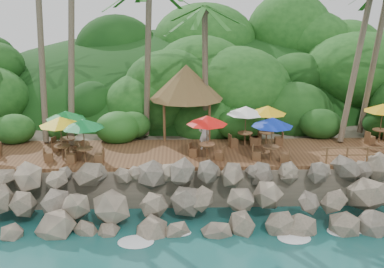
{
  "coord_description": "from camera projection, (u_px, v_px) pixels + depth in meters",
  "views": [
    {
      "loc": [
        -0.8,
        -19.13,
        10.85
      ],
      "look_at": [
        0.0,
        6.0,
        3.4
      ],
      "focal_mm": 42.69,
      "sensor_mm": 36.0,
      "label": 1
    }
  ],
  "objects": [
    {
      "name": "dining_clusters",
      "position": [
        200.0,
        120.0,
        25.64
      ],
      "size": [
        25.87,
        5.37,
        2.46
      ],
      "color": "brown",
      "rests_on": "terrace"
    },
    {
      "name": "foam_line",
      "position": [
        196.0,
        236.0,
        21.72
      ],
      "size": [
        25.2,
        0.8,
        0.06
      ],
      "color": "white",
      "rests_on": "ground"
    },
    {
      "name": "seawall",
      "position": [
        195.0,
        199.0,
        23.03
      ],
      "size": [
        29.0,
        4.0,
        2.3
      ],
      "primitive_type": null,
      "color": "gray",
      "rests_on": "ground"
    },
    {
      "name": "jungle_foliage",
      "position": [
        188.0,
        143.0,
        35.81
      ],
      "size": [
        44.0,
        16.0,
        12.0
      ],
      "primitive_type": null,
      "color": "#143811",
      "rests_on": "ground"
    },
    {
      "name": "jungle_hill",
      "position": [
        186.0,
        116.0,
        43.96
      ],
      "size": [
        44.8,
        28.0,
        15.4
      ],
      "primitive_type": "ellipsoid",
      "color": "#143811",
      "rests_on": "ground"
    },
    {
      "name": "land_base",
      "position": [
        188.0,
        127.0,
        36.47
      ],
      "size": [
        32.0,
        25.2,
        2.1
      ],
      "primitive_type": "cube",
      "color": "gray",
      "rests_on": "ground"
    },
    {
      "name": "ground",
      "position": [
        196.0,
        239.0,
        21.44
      ],
      "size": [
        140.0,
        140.0,
        0.0
      ],
      "primitive_type": "plane",
      "color": "#19514F",
      "rests_on": "ground"
    },
    {
      "name": "waiter",
      "position": [
        204.0,
        134.0,
        26.85
      ],
      "size": [
        0.77,
        0.63,
        1.81
      ],
      "primitive_type": "imported",
      "rotation": [
        0.0,
        0.0,
        3.49
      ],
      "color": "white",
      "rests_on": "terrace"
    },
    {
      "name": "terrace",
      "position": [
        192.0,
        154.0,
        26.56
      ],
      "size": [
        26.0,
        5.0,
        0.2
      ],
      "primitive_type": "cube",
      "color": "brown",
      "rests_on": "land_base"
    },
    {
      "name": "palapa",
      "position": [
        186.0,
        82.0,
        28.98
      ],
      "size": [
        4.73,
        4.73,
        4.6
      ],
      "color": "brown",
      "rests_on": "ground"
    }
  ]
}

